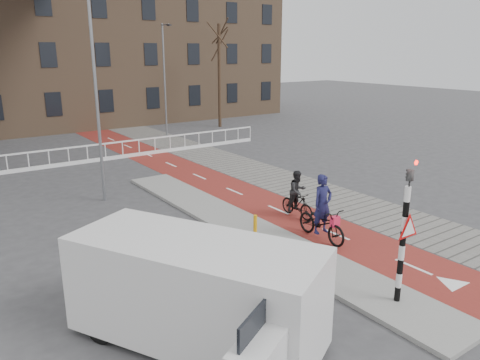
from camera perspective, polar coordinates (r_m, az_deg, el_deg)
ground at (r=13.85m, az=13.32°, el=-10.39°), size 120.00×120.00×0.00m
bike_lane at (r=22.00m, az=-3.66°, el=-0.14°), size 2.50×60.00×0.01m
sidewalk at (r=23.53m, az=2.15°, el=0.93°), size 3.00×60.00×0.01m
curb_island at (r=16.09m, az=0.93°, el=-5.95°), size 1.80×16.00×0.12m
traffic_signal at (r=11.51m, az=19.45°, el=-5.59°), size 0.80×0.80×3.68m
bollard at (r=15.20m, az=1.86°, el=-5.59°), size 0.12×0.12×0.72m
cyclist_near at (r=15.33m, az=9.96°, el=-4.60°), size 0.85×2.15×2.18m
cyclist_far at (r=17.22m, az=6.99°, el=-2.20°), size 0.75×1.62×1.76m
van at (r=9.93m, az=-5.42°, el=-13.30°), size 4.34×5.62×2.26m
railing at (r=26.10m, az=-24.33°, el=1.68°), size 28.00×0.10×0.99m
townhouse_row at (r=40.64m, az=-27.14°, el=16.61°), size 46.00×10.00×15.90m
tree_right at (r=37.31m, az=-2.53°, el=12.48°), size 0.25×0.25×7.85m
streetlight_near at (r=19.15m, az=-17.05°, el=8.96°), size 0.12×0.12×7.95m
streetlight_right at (r=33.30m, az=-9.17°, el=11.74°), size 0.12×0.12×7.65m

